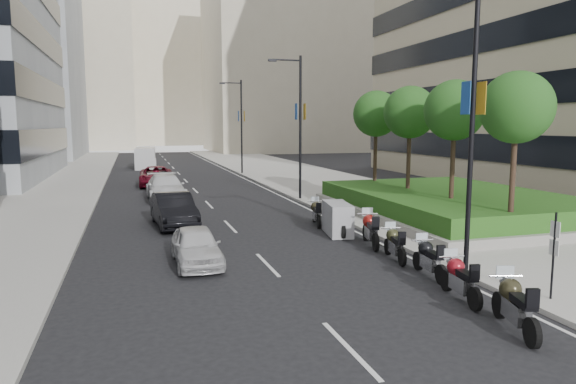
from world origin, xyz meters
name	(u,v)px	position (x,y,z in m)	size (l,w,h in m)	color
ground	(355,297)	(0.00, 0.00, 0.00)	(160.00, 160.00, 0.00)	black
sidewalk_right	(308,178)	(9.00, 30.00, 0.07)	(10.00, 100.00, 0.15)	#9E9B93
sidewalk_left	(49,187)	(-12.00, 30.00, 0.07)	(8.00, 100.00, 0.15)	#9E9B93
lane_edge	(250,181)	(3.70, 30.00, 0.01)	(0.12, 100.00, 0.01)	silver
lane_centre	(188,183)	(-1.50, 30.00, 0.01)	(0.12, 100.00, 0.01)	silver
building_cream_right	(286,52)	(22.00, 80.00, 18.00)	(28.00, 24.00, 36.00)	#B7AD93
building_cream_left	(65,63)	(-18.00, 100.00, 17.00)	(26.00, 24.00, 34.00)	#B7AD93
building_cream_centre	(162,67)	(2.00, 120.00, 19.00)	(30.00, 24.00, 38.00)	#B7AD93
planter	(452,211)	(10.00, 10.00, 0.35)	(10.00, 14.00, 0.40)	gray
hedge	(453,199)	(10.00, 10.00, 0.95)	(9.40, 13.40, 0.80)	#274C15
tree_0	(517,108)	(8.50, 4.00, 5.42)	(2.80, 2.80, 6.30)	#332319
tree_1	(455,111)	(8.50, 8.00, 5.42)	(2.80, 2.80, 6.30)	#332319
tree_2	(410,113)	(8.50, 12.00, 5.42)	(2.80, 2.80, 6.30)	#332319
tree_3	(376,114)	(8.50, 16.00, 5.42)	(2.80, 2.80, 6.30)	#332319
lamp_post_0	(468,116)	(4.14, 1.00, 5.07)	(2.34, 0.45, 9.00)	black
lamp_post_1	(298,120)	(4.14, 18.00, 5.07)	(2.34, 0.45, 9.00)	black
lamp_post_2	(240,122)	(4.14, 36.00, 5.07)	(2.34, 0.45, 9.00)	black
parking_sign	(554,251)	(4.80, -2.00, 1.46)	(0.06, 0.32, 2.50)	black
motorcycle_0	(514,305)	(2.55, -3.22, 0.64)	(0.97, 2.33, 1.19)	black
motorcycle_1	(459,279)	(2.64, -1.00, 0.60)	(0.75, 2.24, 1.12)	black
motorcycle_2	(429,258)	(3.04, 1.16, 0.59)	(0.74, 2.21, 1.10)	black
motorcycle_3	(395,244)	(2.99, 3.29, 0.58)	(0.73, 2.17, 1.09)	black
motorcycle_4	(370,230)	(3.13, 5.53, 0.65)	(0.89, 2.42, 1.22)	black
motorcycle_5	(337,219)	(2.66, 7.82, 0.70)	(1.31, 2.44, 1.41)	black
motorcycle_6	(316,213)	(2.52, 10.11, 0.59)	(0.78, 2.21, 1.11)	black
car_a	(196,246)	(-3.82, 4.74, 0.65)	(1.54, 3.84, 1.31)	silver
car_b	(174,210)	(-4.04, 11.80, 0.79)	(1.67, 4.78, 1.58)	black
car_c	(166,188)	(-3.86, 20.67, 0.80)	(2.25, 5.54, 1.61)	silver
car_d	(156,176)	(-4.08, 28.75, 0.77)	(2.56, 5.54, 1.54)	maroon
delivery_van	(146,159)	(-4.45, 45.74, 1.07)	(2.38, 5.56, 2.29)	#BBBBBD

